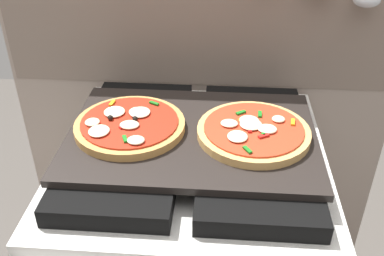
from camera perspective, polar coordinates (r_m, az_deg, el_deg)
kitchen_backsplash at (r=1.32m, az=1.25°, el=2.76°), size 1.10×0.09×1.55m
baking_tray at (r=0.97m, az=0.00°, el=-0.90°), size 0.54×0.38×0.02m
pizza_left at (r=0.98m, az=-8.12°, el=0.38°), size 0.24×0.24×0.03m
pizza_right at (r=0.96m, az=7.90°, el=-0.42°), size 0.24×0.24×0.03m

